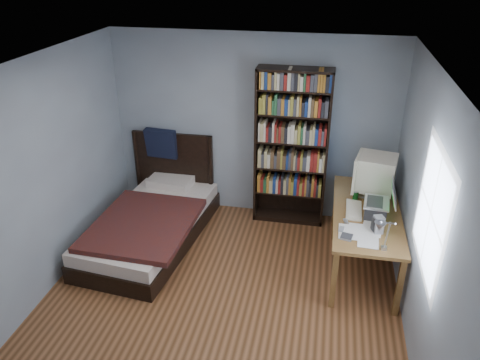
{
  "coord_description": "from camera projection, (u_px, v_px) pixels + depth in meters",
  "views": [
    {
      "loc": [
        0.97,
        -3.73,
        3.43
      ],
      "look_at": [
        0.06,
        0.88,
        1.07
      ],
      "focal_mm": 35.0,
      "sensor_mm": 36.0,
      "label": 1
    }
  ],
  "objects": [
    {
      "name": "desk_lamp",
      "position": [
        381.0,
        229.0,
        4.18
      ],
      "size": [
        0.21,
        0.46,
        0.54
      ],
      "color": "#99999E",
      "rests_on": "desk"
    },
    {
      "name": "laptop",
      "position": [
        378.0,
        207.0,
        5.17
      ],
      "size": [
        0.38,
        0.38,
        0.43
      ],
      "color": "#2D2D30",
      "rests_on": "desk"
    },
    {
      "name": "bed",
      "position": [
        153.0,
        220.0,
        6.05
      ],
      "size": [
        1.32,
        2.3,
        1.16
      ],
      "color": "black",
      "rests_on": "floor"
    },
    {
      "name": "soda_can",
      "position": [
        355.0,
        196.0,
        5.51
      ],
      "size": [
        0.06,
        0.06,
        0.12
      ],
      "primitive_type": "cylinder",
      "color": "#0A3B08",
      "rests_on": "desk"
    },
    {
      "name": "phone_grey",
      "position": [
        341.0,
        229.0,
        4.95
      ],
      "size": [
        0.06,
        0.11,
        0.02
      ],
      "primitive_type": "cube",
      "rotation": [
        0.0,
        0.0,
        -0.15
      ],
      "color": "gray",
      "rests_on": "desk"
    },
    {
      "name": "mouse",
      "position": [
        364.0,
        196.0,
        5.6
      ],
      "size": [
        0.06,
        0.1,
        0.03
      ],
      "primitive_type": "ellipsoid",
      "color": "silver",
      "rests_on": "desk"
    },
    {
      "name": "room",
      "position": [
        218.0,
        204.0,
        4.41
      ],
      "size": [
        4.2,
        4.24,
        2.5
      ],
      "color": "#543118",
      "rests_on": "ground"
    },
    {
      "name": "phone_silver",
      "position": [
        346.0,
        221.0,
        5.1
      ],
      "size": [
        0.06,
        0.09,
        0.02
      ],
      "primitive_type": "cube",
      "rotation": [
        0.0,
        0.0,
        0.17
      ],
      "color": "silver",
      "rests_on": "desk"
    },
    {
      "name": "speaker",
      "position": [
        378.0,
        225.0,
        4.88
      ],
      "size": [
        0.12,
        0.12,
        0.19
      ],
      "primitive_type": "cube",
      "rotation": [
        0.0,
        0.0,
        0.33
      ],
      "color": "gray",
      "rests_on": "desk"
    },
    {
      "name": "desk",
      "position": [
        362.0,
        213.0,
        5.88
      ],
      "size": [
        0.75,
        1.74,
        0.73
      ],
      "color": "brown",
      "rests_on": "floor"
    },
    {
      "name": "bookshelf",
      "position": [
        291.0,
        148.0,
        6.11
      ],
      "size": [
        0.95,
        0.3,
        2.11
      ],
      "color": "black",
      "rests_on": "floor"
    },
    {
      "name": "external_drive",
      "position": [
        347.0,
        237.0,
        4.82
      ],
      "size": [
        0.14,
        0.14,
        0.02
      ],
      "primitive_type": "cube",
      "rotation": [
        0.0,
        0.0,
        -0.22
      ],
      "color": "gray",
      "rests_on": "desk"
    },
    {
      "name": "keyboard",
      "position": [
        354.0,
        210.0,
        5.31
      ],
      "size": [
        0.18,
        0.44,
        0.04
      ],
      "primitive_type": "cube",
      "rotation": [
        0.0,
        0.07,
        -0.02
      ],
      "color": "beige",
      "rests_on": "desk"
    },
    {
      "name": "crt_monitor",
      "position": [
        374.0,
        173.0,
        5.52
      ],
      "size": [
        0.53,
        0.49,
        0.52
      ],
      "color": "beige",
      "rests_on": "desk"
    }
  ]
}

